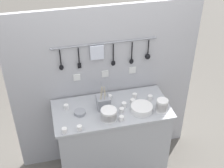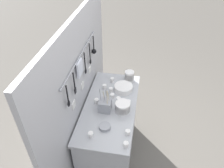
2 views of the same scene
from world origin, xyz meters
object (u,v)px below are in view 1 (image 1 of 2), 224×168
Objects in this scene: cup_mid_row at (122,118)px; cup_back_left at (135,96)px; cup_edge_far at (133,101)px; bowl_stack_back_corner at (162,106)px; steel_mixing_bowl at (80,112)px; cup_by_caddy at (122,110)px; cup_edge_near at (64,130)px; cup_back_right at (150,98)px; bowl_stack_wide_centre at (109,114)px; cup_front_left at (110,97)px; plate_stack at (142,108)px; cup_beside_plates at (124,104)px; cup_front_right at (66,107)px; cutlery_caddy at (103,102)px; cup_centre at (80,128)px.

cup_mid_row is 0.38m from cup_back_left.
cup_edge_far and cup_back_left have the same top height.
cup_back_left is at bearing 126.18° from bowl_stack_back_corner.
cup_by_caddy reaches higher than steel_mixing_bowl.
cup_edge_near is at bearing -165.03° from cup_by_caddy.
steel_mixing_bowl is 2.31× the size of cup_by_caddy.
cup_back_right is at bearing 33.25° from cup_mid_row.
bowl_stack_wide_centre is 3.14× the size of cup_edge_far.
cup_edge_far is at bearing 51.82° from cup_mid_row.
cup_front_left is (0.08, 0.29, -0.03)m from bowl_stack_wide_centre.
plate_stack is 4.36× the size of cup_edge_far.
cup_mid_row is at bearing -105.38° from cup_by_caddy.
cup_edge_near is at bearing -159.84° from cup_edge_far.
cup_front_left is (-0.26, 0.26, -0.01)m from plate_stack.
cup_edge_far is 0.19m from cup_back_right.
cup_beside_plates is 1.00× the size of cup_front_right.
cup_edge_near is at bearing -99.30° from cup_front_right.
cup_centre is (-0.28, -0.27, -0.04)m from cutlery_caddy.
cup_back_left is at bearing 11.80° from steel_mixing_bowl.
cutlery_caddy is 0.27m from cup_mid_row.
cup_centre is 0.64m from cup_edge_far.
bowl_stack_back_corner is 2.76× the size of cup_edge_far.
cup_mid_row is 1.00× the size of cup_back_right.
plate_stack is at bearing 11.21° from cup_centre.
steel_mixing_bowl is at bearing -168.20° from cup_back_left.
cup_front_right is at bearing 174.19° from cup_edge_far.
bowl_stack_wide_centre is at bearing -155.69° from cup_by_caddy.
cup_front_left is (0.09, 0.11, -0.04)m from cutlery_caddy.
plate_stack is 0.24m from cup_mid_row.
steel_mixing_bowl is 2.31× the size of cup_edge_near.
cup_edge_near is at bearing -175.21° from bowl_stack_back_corner.
cup_beside_plates and cup_edge_far have the same top height.
cup_front_left is at bearing 51.16° from cutlery_caddy.
cup_by_caddy is at bearing 19.36° from cup_centre.
plate_stack is (-0.19, 0.04, -0.03)m from bowl_stack_back_corner.
bowl_stack_wide_centre reaches higher than plate_stack.
plate_stack is at bearing 6.20° from bowl_stack_wide_centre.
bowl_stack_wide_centre is 0.45m from cup_front_right.
cup_mid_row is at bearing -84.14° from cup_front_left.
cup_back_left and cup_back_right have the same top height.
bowl_stack_wide_centre is at bearing -142.06° from cup_beside_plates.
plate_stack is 0.15m from cup_edge_far.
cup_front_left is at bearing 6.51° from cup_front_right.
cup_back_left and cup_front_right have the same top height.
cup_back_left is (0.26, -0.04, 0.00)m from cup_front_left.
bowl_stack_back_corner is 2.76× the size of cup_centre.
plate_stack reaches higher than cup_mid_row.
steel_mixing_bowl is 0.37m from cup_front_left.
steel_mixing_bowl is 0.74m from cup_back_right.
bowl_stack_wide_centre is 0.72× the size of plate_stack.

